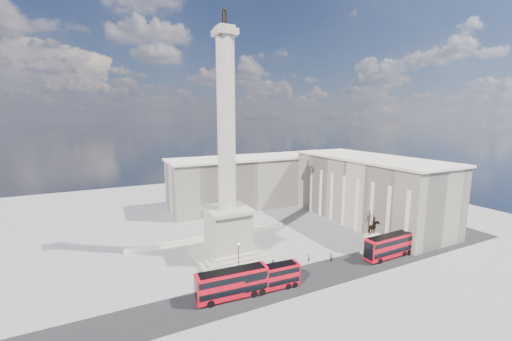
{
  "coord_description": "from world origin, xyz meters",
  "views": [
    {
      "loc": [
        -22.71,
        -54.32,
        29.18
      ],
      "look_at": [
        4.99,
        1.66,
        18.86
      ],
      "focal_mm": 22.0,
      "sensor_mm": 36.0,
      "label": 1
    }
  ],
  "objects": [
    {
      "name": "balustrade_wall",
      "position": [
        0.0,
        16.0,
        0.55
      ],
      "size": [
        40.0,
        0.6,
        1.1
      ],
      "primitive_type": "cube",
      "color": "beige",
      "rests_on": "ground"
    },
    {
      "name": "equestrian_statue",
      "position": [
        28.65,
        -7.72,
        2.99
      ],
      "size": [
        4.13,
        3.1,
        8.57
      ],
      "color": "beige",
      "rests_on": "ground"
    },
    {
      "name": "ground",
      "position": [
        0.0,
        0.0,
        0.0
      ],
      "size": [
        180.0,
        180.0,
        0.0
      ],
      "primitive_type": "plane",
      "color": "gray",
      "rests_on": "ground"
    },
    {
      "name": "nelsons_column",
      "position": [
        0.0,
        5.0,
        12.92
      ],
      "size": [
        14.0,
        14.0,
        49.85
      ],
      "color": "#AAA38E",
      "rests_on": "ground"
    },
    {
      "name": "asphalt_road",
      "position": [
        5.0,
        -10.0,
        0.0
      ],
      "size": [
        120.0,
        9.0,
        0.01
      ],
      "primitive_type": "cube",
      "color": "#272727",
      "rests_on": "ground"
    },
    {
      "name": "pedestrian_crossing",
      "position": [
        6.07,
        -3.71,
        0.85
      ],
      "size": [
        0.54,
        1.05,
        1.71
      ],
      "primitive_type": "imported",
      "rotation": [
        0.0,
        0.0,
        1.7
      ],
      "color": "#222328",
      "rests_on": "ground"
    },
    {
      "name": "pedestrian_standing",
      "position": [
        18.16,
        -6.5,
        0.85
      ],
      "size": [
        0.97,
        0.85,
        1.7
      ],
      "primitive_type": "imported",
      "rotation": [
        0.0,
        0.0,
        3.42
      ],
      "color": "#222328",
      "rests_on": "ground"
    },
    {
      "name": "red_bus_a",
      "position": [
        -5.02,
        -9.9,
        2.56
      ],
      "size": [
        12.17,
        3.56,
        4.87
      ],
      "rotation": [
        0.0,
        0.0,
        -0.07
      ],
      "color": "red",
      "rests_on": "ground"
    },
    {
      "name": "bare_tree_mid",
      "position": [
        37.81,
        -1.69,
        4.99
      ],
      "size": [
        1.67,
        1.67,
        6.33
      ],
      "rotation": [
        0.0,
        0.0,
        0.13
      ],
      "color": "#332319",
      "rests_on": "ground"
    },
    {
      "name": "red_bus_c",
      "position": [
        30.57,
        -10.43,
        2.57
      ],
      "size": [
        12.13,
        3.1,
        4.89
      ],
      "rotation": [
        0.0,
        0.0,
        0.02
      ],
      "color": "red",
      "rests_on": "ground"
    },
    {
      "name": "pedestrian_walking",
      "position": [
        13.93,
        -4.83,
        0.82
      ],
      "size": [
        0.72,
        0.64,
        1.65
      ],
      "primitive_type": "imported",
      "rotation": [
        0.0,
        0.0,
        0.53
      ],
      "color": "#222328",
      "rests_on": "ground"
    },
    {
      "name": "bare_tree_far",
      "position": [
        40.85,
        8.66,
        5.71
      ],
      "size": [
        1.77,
        1.77,
        7.25
      ],
      "rotation": [
        0.0,
        0.0,
        -0.33
      ],
      "color": "#332319",
      "rests_on": "ground"
    },
    {
      "name": "victorian_lamp",
      "position": [
        -0.85,
        -2.69,
        3.59
      ],
      "size": [
        0.52,
        0.52,
        6.1
      ],
      "rotation": [
        0.0,
        0.0,
        -0.16
      ],
      "color": "black",
      "rests_on": "ground"
    },
    {
      "name": "building_east",
      "position": [
        45.0,
        10.0,
        9.32
      ],
      "size": [
        19.0,
        46.0,
        18.6
      ],
      "color": "#B5AA94",
      "rests_on": "ground"
    },
    {
      "name": "building_northeast",
      "position": [
        20.0,
        40.0,
        8.32
      ],
      "size": [
        51.0,
        17.0,
        16.6
      ],
      "color": "#B5AA94",
      "rests_on": "ground"
    },
    {
      "name": "red_bus_b",
      "position": [
        1.77,
        -10.47,
        2.25
      ],
      "size": [
        10.71,
        3.05,
        4.29
      ],
      "rotation": [
        0.0,
        0.0,
        -0.06
      ],
      "color": "red",
      "rests_on": "ground"
    },
    {
      "name": "bare_tree_near",
      "position": [
        32.09,
        -3.15,
        6.69
      ],
      "size": [
        1.94,
        1.94,
        8.5
      ],
      "rotation": [
        0.0,
        0.0,
        -0.38
      ],
      "color": "#332319",
      "rests_on": "ground"
    },
    {
      "name": "red_bus_d",
      "position": [
        32.29,
        -9.07,
        2.12
      ],
      "size": [
        10.19,
        3.49,
        4.05
      ],
      "rotation": [
        0.0,
        0.0,
        0.12
      ],
      "color": "red",
      "rests_on": "ground"
    }
  ]
}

